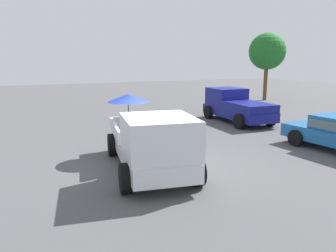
{
  "coord_description": "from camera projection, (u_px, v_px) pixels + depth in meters",
  "views": [
    {
      "loc": [
        9.14,
        -3.7,
        3.38
      ],
      "look_at": [
        -0.96,
        1.14,
        1.1
      ],
      "focal_mm": 34.61,
      "sensor_mm": 36.0,
      "label": 1
    }
  ],
  "objects": [
    {
      "name": "pickup_truck_red",
      "position": [
        236.0,
        106.0,
        18.08
      ],
      "size": [
        4.91,
        2.41,
        1.8
      ],
      "rotation": [
        0.0,
        0.0,
        3.08
      ],
      "color": "black",
      "rests_on": "ground"
    },
    {
      "name": "ground_plane",
      "position": [
        149.0,
        168.0,
        10.32
      ],
      "size": [
        80.0,
        80.0,
        0.0
      ],
      "primitive_type": "plane",
      "color": "#4C4C4F"
    },
    {
      "name": "pickup_truck_main",
      "position": [
        150.0,
        141.0,
        9.75
      ],
      "size": [
        5.31,
        2.98,
        2.23
      ],
      "rotation": [
        0.0,
        0.0,
        -0.18
      ],
      "color": "black",
      "rests_on": "ground"
    },
    {
      "name": "tree_by_lot",
      "position": [
        267.0,
        52.0,
        27.21
      ],
      "size": [
        3.07,
        3.07,
        5.66
      ],
      "color": "brown",
      "rests_on": "ground"
    }
  ]
}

